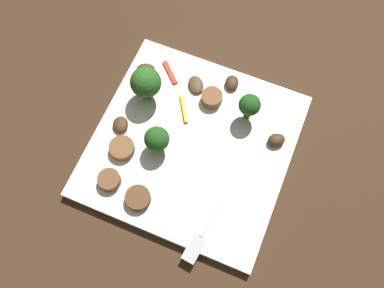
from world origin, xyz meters
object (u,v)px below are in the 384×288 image
sausage_slice_0 (214,98)px  mushroom_4 (146,69)px  mushroom_2 (232,83)px  pepper_strip_3 (170,73)px  mushroom_1 (120,125)px  broccoli_floret_0 (250,105)px  fork (216,209)px  broccoli_floret_1 (146,83)px  mushroom_3 (196,85)px  pepper_strip_0 (184,109)px  plate (192,146)px  sausage_slice_3 (109,180)px  sausage_slice_2 (122,148)px  mushroom_0 (276,140)px  broccoli_floret_2 (157,139)px  sausage_slice_1 (138,198)px

sausage_slice_0 → mushroom_4: 0.11m
mushroom_2 → pepper_strip_3: 0.09m
mushroom_1 → broccoli_floret_0: bearing=117.5°
fork → broccoli_floret_1: broccoli_floret_1 is taller
mushroom_2 → mushroom_3: size_ratio=0.80×
broccoli_floret_1 → pepper_strip_0: (0.00, 0.06, -0.03)m
mushroom_1 → mushroom_3: (-0.10, 0.07, -0.00)m
mushroom_3 → mushroom_4: size_ratio=1.10×
broccoli_floret_1 → mushroom_2: size_ratio=2.48×
plate → fork: (0.07, 0.06, 0.01)m
broccoli_floret_0 → sausage_slice_0: size_ratio=1.63×
mushroom_4 → fork: bearing=48.0°
mushroom_2 → mushroom_4: size_ratio=0.88×
mushroom_2 → pepper_strip_0: 0.08m
sausage_slice_0 → sausage_slice_3: bearing=-26.7°
plate → fork: size_ratio=1.47×
sausage_slice_2 → broccoli_floret_1: bearing=-178.4°
broccoli_floret_0 → sausage_slice_2: broccoli_floret_0 is taller
mushroom_0 → mushroom_2: size_ratio=1.01×
sausage_slice_3 → mushroom_1: bearing=-164.2°
plate → pepper_strip_3: 0.12m
broccoli_floret_2 → pepper_strip_0: 0.07m
fork → sausage_slice_2: 0.15m
broccoli_floret_1 → pepper_strip_0: size_ratio=1.37×
mushroom_0 → pepper_strip_0: bearing=-89.0°
sausage_slice_2 → mushroom_1: bearing=-150.4°
plate → mushroom_0: size_ratio=11.00×
broccoli_floret_2 → mushroom_0: (-0.07, 0.15, -0.02)m
fork → mushroom_4: (-0.15, -0.17, 0.00)m
sausage_slice_0 → sausage_slice_1: size_ratio=0.91×
fork → mushroom_2: mushroom_2 is taller
mushroom_4 → broccoli_floret_0: bearing=85.9°
pepper_strip_3 → sausage_slice_1: bearing=11.3°
pepper_strip_3 → fork: bearing=39.7°
mushroom_1 → sausage_slice_0: bearing=129.5°
mushroom_0 → mushroom_2: bearing=-124.9°
mushroom_3 → broccoli_floret_0: bearing=78.7°
plate → pepper_strip_3: (-0.09, -0.07, 0.01)m
sausage_slice_3 → sausage_slice_0: bearing=153.3°
plate → sausage_slice_1: size_ratio=8.00×
plate → mushroom_2: size_ratio=11.10×
pepper_strip_0 → sausage_slice_1: bearing=-1.5°
plate → pepper_strip_3: size_ratio=6.48×
fork → pepper_strip_3: bearing=-133.8°
mushroom_0 → sausage_slice_1: bearing=-43.9°
mushroom_2 → mushroom_3: bearing=-64.9°
plate → sausage_slice_2: size_ratio=7.80×
broccoli_floret_0 → sausage_slice_2: 0.18m
fork → broccoli_floret_2: size_ratio=3.98×
fork → pepper_strip_3: 0.21m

